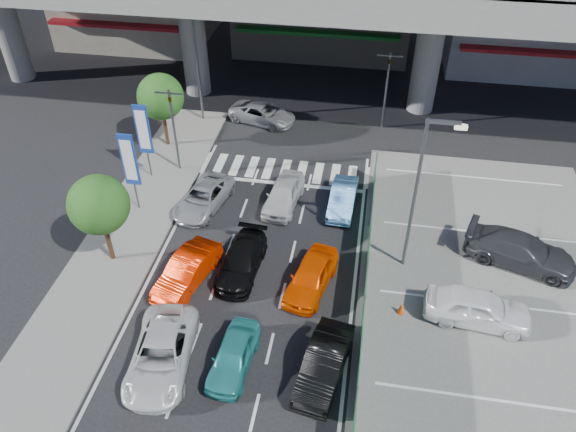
% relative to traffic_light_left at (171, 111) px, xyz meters
% --- Properties ---
extents(ground, '(120.00, 120.00, 0.00)m').
position_rel_traffic_light_left_xyz_m(ground, '(6.20, -12.00, -3.94)').
color(ground, black).
rests_on(ground, ground).
extents(parking_lot, '(12.00, 28.00, 0.06)m').
position_rel_traffic_light_left_xyz_m(parking_lot, '(17.20, -10.00, -3.91)').
color(parking_lot, '#5C5C5A').
rests_on(parking_lot, ground).
extents(sidewalk_left, '(4.00, 30.00, 0.12)m').
position_rel_traffic_light_left_xyz_m(sidewalk_left, '(-0.80, -8.00, -3.88)').
color(sidewalk_left, '#5C5C5A').
rests_on(sidewalk_left, ground).
extents(fence_run, '(0.16, 22.00, 1.80)m').
position_rel_traffic_light_left_xyz_m(fence_run, '(11.50, -11.00, -3.04)').
color(fence_run, '#1B502C').
rests_on(fence_run, ground).
extents(traffic_light_left, '(1.60, 1.24, 5.20)m').
position_rel_traffic_light_left_xyz_m(traffic_light_left, '(0.00, 0.00, 0.00)').
color(traffic_light_left, '#595B60').
rests_on(traffic_light_left, ground).
extents(traffic_light_right, '(1.60, 1.24, 5.20)m').
position_rel_traffic_light_left_xyz_m(traffic_light_right, '(11.70, 7.00, 0.00)').
color(traffic_light_right, '#595B60').
rests_on(traffic_light_right, ground).
extents(street_lamp_right, '(1.65, 0.22, 8.00)m').
position_rel_traffic_light_left_xyz_m(street_lamp_right, '(13.37, -6.00, 0.83)').
color(street_lamp_right, '#595B60').
rests_on(street_lamp_right, ground).
extents(street_lamp_left, '(1.65, 0.22, 8.00)m').
position_rel_traffic_light_left_xyz_m(street_lamp_left, '(-0.13, 6.00, 0.83)').
color(street_lamp_left, '#595B60').
rests_on(street_lamp_left, ground).
extents(signboard_near, '(0.80, 0.14, 4.70)m').
position_rel_traffic_light_left_xyz_m(signboard_near, '(-1.00, -4.01, -0.87)').
color(signboard_near, '#595B60').
rests_on(signboard_near, ground).
extents(signboard_far, '(0.80, 0.14, 4.70)m').
position_rel_traffic_light_left_xyz_m(signboard_far, '(-1.40, -1.01, -0.87)').
color(signboard_far, '#595B60').
rests_on(signboard_far, ground).
extents(tree_near, '(2.80, 2.80, 4.80)m').
position_rel_traffic_light_left_xyz_m(tree_near, '(-0.80, -8.00, -0.55)').
color(tree_near, '#382314').
rests_on(tree_near, ground).
extents(tree_far, '(2.80, 2.80, 4.80)m').
position_rel_traffic_light_left_xyz_m(tree_far, '(-1.60, 2.50, -0.55)').
color(tree_far, '#382314').
rests_on(tree_far, ground).
extents(sedan_white_mid_left, '(2.85, 5.20, 1.38)m').
position_rel_traffic_light_left_xyz_m(sedan_white_mid_left, '(3.70, -13.51, -3.25)').
color(sedan_white_mid_left, silver).
rests_on(sedan_white_mid_left, ground).
extents(taxi_teal_mid, '(1.76, 3.75, 1.24)m').
position_rel_traffic_light_left_xyz_m(taxi_teal_mid, '(6.54, -13.07, -3.31)').
color(taxi_teal_mid, teal).
rests_on(taxi_teal_mid, ground).
extents(hatch_black_mid_right, '(2.16, 4.38, 1.38)m').
position_rel_traffic_light_left_xyz_m(hatch_black_mid_right, '(10.15, -12.89, -3.25)').
color(hatch_black_mid_right, black).
rests_on(hatch_black_mid_right, ground).
extents(taxi_orange_left, '(2.47, 4.42, 1.38)m').
position_rel_traffic_light_left_xyz_m(taxi_orange_left, '(3.30, -8.82, -3.25)').
color(taxi_orange_left, red).
rests_on(taxi_orange_left, ground).
extents(sedan_black_mid, '(2.00, 4.38, 1.24)m').
position_rel_traffic_light_left_xyz_m(sedan_black_mid, '(5.61, -7.71, -3.32)').
color(sedan_black_mid, black).
rests_on(sedan_black_mid, ground).
extents(taxi_orange_right, '(2.49, 4.31, 1.38)m').
position_rel_traffic_light_left_xyz_m(taxi_orange_right, '(9.01, -8.23, -3.25)').
color(taxi_orange_right, '#EA4700').
rests_on(taxi_orange_right, ground).
extents(wagon_silver_front_left, '(2.86, 4.70, 1.22)m').
position_rel_traffic_light_left_xyz_m(wagon_silver_front_left, '(2.44, -3.19, -3.33)').
color(wagon_silver_front_left, '#98999F').
rests_on(wagon_silver_front_left, ground).
extents(sedan_white_front_mid, '(2.07, 4.21, 1.38)m').
position_rel_traffic_light_left_xyz_m(sedan_white_front_mid, '(6.69, -2.29, -3.25)').
color(sedan_white_front_mid, silver).
rests_on(sedan_white_front_mid, ground).
extents(kei_truck_front_right, '(1.46, 3.83, 1.25)m').
position_rel_traffic_light_left_xyz_m(kei_truck_front_right, '(9.89, -2.04, -3.31)').
color(kei_truck_front_right, '#4F88C9').
rests_on(kei_truck_front_right, ground).
extents(crossing_wagon_silver, '(4.84, 3.13, 1.24)m').
position_rel_traffic_light_left_xyz_m(crossing_wagon_silver, '(3.73, 6.43, -3.32)').
color(crossing_wagon_silver, gray).
rests_on(crossing_wagon_silver, ground).
extents(parked_sedan_white, '(4.67, 2.20, 1.54)m').
position_rel_traffic_light_left_xyz_m(parked_sedan_white, '(16.32, -9.04, -3.10)').
color(parked_sedan_white, white).
rests_on(parked_sedan_white, parking_lot).
extents(parked_sedan_dgrey, '(5.60, 3.59, 1.51)m').
position_rel_traffic_light_left_xyz_m(parked_sedan_dgrey, '(18.67, -4.99, -3.12)').
color(parked_sedan_dgrey, '#333338').
rests_on(parked_sedan_dgrey, parking_lot).
extents(traffic_cone, '(0.41, 0.41, 0.63)m').
position_rel_traffic_light_left_xyz_m(traffic_cone, '(13.13, -9.19, -3.56)').
color(traffic_cone, '#FF480E').
rests_on(traffic_cone, parking_lot).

